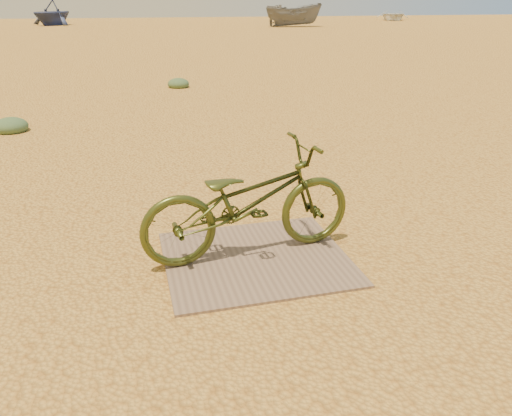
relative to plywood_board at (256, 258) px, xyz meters
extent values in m
plane|color=gold|center=(-0.12, 0.45, -0.01)|extent=(120.00, 120.00, 0.00)
cube|color=#785F4E|center=(0.00, 0.00, 0.00)|extent=(1.51, 1.34, 0.02)
imported|color=#3A4319|center=(-0.04, 0.09, 0.49)|extent=(1.87, 0.82, 0.95)
imported|color=navy|center=(-5.99, 43.32, 1.04)|extent=(5.16, 5.26, 2.10)
imported|color=slate|center=(12.62, 36.22, 0.86)|extent=(4.61, 2.06, 1.74)
imported|color=silver|center=(26.71, 46.01, 0.48)|extent=(5.14, 5.73, 0.98)
ellipsoid|color=#556E47|center=(-2.81, 5.31, -0.01)|extent=(0.55, 0.55, 0.30)
ellipsoid|color=#556E47|center=(0.40, 9.09, -0.01)|extent=(0.53, 0.53, 0.29)
camera|label=1|loc=(-0.95, -3.59, 2.02)|focal=35.00mm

